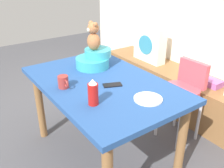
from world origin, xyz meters
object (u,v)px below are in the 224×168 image
Objects in this scene: highchair at (182,91)px; dinner_plate_near at (148,99)px; book_stack at (211,83)px; pillow_floral_left at (150,44)px; teddy_bear at (93,37)px; cell_phone at (112,85)px; coffee_mug at (63,82)px; dining_table at (102,93)px; ketchup_bottle at (93,93)px; infant_seat_teal at (94,59)px.

highchair is 0.72m from dinner_plate_near.
pillow_floral_left is at bearing -178.68° from book_stack.
teddy_bear is 0.50m from cell_phone.
pillow_floral_left is at bearing -32.86° from cell_phone.
dinner_plate_near is (0.51, 0.39, -0.04)m from coffee_mug.
coffee_mug is 0.37m from cell_phone.
dining_table is 1.69× the size of highchair.
dinner_plate_near is at bearing 63.91° from ketchup_bottle.
ketchup_bottle reaches higher than infant_seat_teal.
dining_table is (0.68, -1.16, -0.04)m from pillow_floral_left.
coffee_mug reaches higher than dining_table.
coffee_mug is (-0.30, -1.48, 0.30)m from book_stack.
infant_seat_teal is 1.32× the size of teddy_bear.
highchair is 1.11m from coffee_mug.
dinner_plate_near is (0.74, -0.02, -0.27)m from teddy_bear.
highchair is at bearing 50.15° from teddy_bear.
infant_seat_teal is at bearing 158.55° from dining_table.
ketchup_bottle is at bearing -116.09° from dinner_plate_near.
highchair is (0.90, -0.42, -0.16)m from pillow_floral_left.
pillow_floral_left is 1.70m from ketchup_bottle.
dining_table is (-0.23, -1.18, 0.14)m from book_stack.
dining_table is 6.69× the size of dinner_plate_near.
coffee_mug is (-0.34, -0.05, -0.04)m from ketchup_bottle.
pillow_floral_left is 1.12m from infant_seat_teal.
infant_seat_teal is 0.68m from ketchup_bottle.
dining_table is at bearing -21.45° from infant_seat_teal.
book_stack is 0.44m from highchair.
dining_table is 0.37m from infant_seat_teal.
teddy_bear is (-0.54, -1.06, 0.53)m from book_stack.
teddy_bear is 1.25× the size of dinner_plate_near.
ketchup_bottle reaches higher than book_stack.
book_stack is 0.25× the size of highchair.
highchair is 0.87m from infant_seat_teal.
pillow_floral_left is at bearing 124.02° from ketchup_bottle.
ketchup_bottle is (0.95, -1.40, 0.15)m from pillow_floral_left.
pillow_floral_left reaches higher than dining_table.
dining_table is 0.41m from ketchup_bottle.
teddy_bear is 0.79m from dinner_plate_near.
cell_phone is at bearing -98.73° from highchair.
teddy_bear is at bearing 147.81° from ketchup_bottle.
cell_phone reaches higher than dining_table.
book_stack is 0.61× the size of infant_seat_teal.
highchair is 4.27× the size of ketchup_bottle.
book_stack is at bearing -73.72° from cell_phone.
teddy_bear reaches higher than dining_table.
teddy_bear is (0.00, -0.00, 0.21)m from infant_seat_teal.
teddy_bear is (-0.52, -0.63, 0.50)m from highchair.
dinner_plate_near is (0.20, -1.08, 0.25)m from book_stack.
ketchup_bottle is at bearing -42.19° from dining_table.
dinner_plate_near is (0.17, 0.34, -0.08)m from ketchup_bottle.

